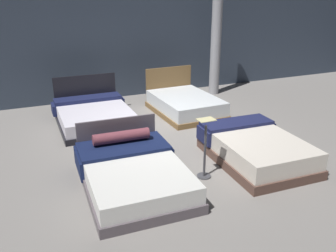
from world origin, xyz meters
The scene contains 8 objects.
ground_plane centered at (0.00, 0.00, -0.01)m, with size 18.00×18.00×0.02m, color gray.
showroom_back_wall centered at (0.00, 3.43, 1.75)m, with size 18.00×0.06×3.50m, color #333D4C.
bed_0 centered at (-1.19, -1.62, 0.23)m, with size 1.64×2.24×0.81m.
bed_1 centered at (1.15, -1.69, 0.25)m, with size 1.55×2.09×0.54m.
bed_2 centered at (-1.15, 1.42, 0.22)m, with size 1.76×2.03×0.98m.
bed_3 centered at (1.16, 1.30, 0.23)m, with size 1.48×2.07×1.01m.
price_sign centered at (0.00, -1.84, 0.40)m, with size 0.28×0.24×1.03m.
support_pillar centered at (2.79, 2.62, 1.75)m, with size 0.30×0.30×3.50m, color #99999E.
Camera 1 is at (-2.65, -6.43, 2.95)m, focal length 37.67 mm.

